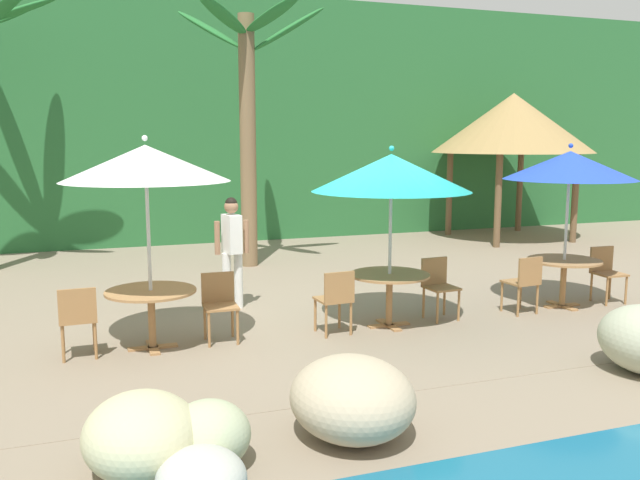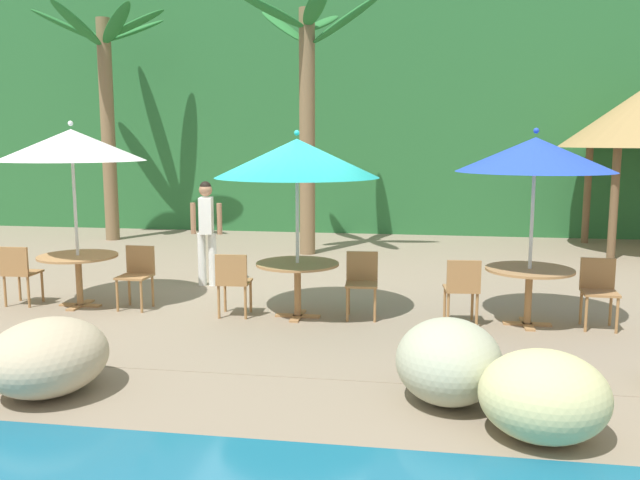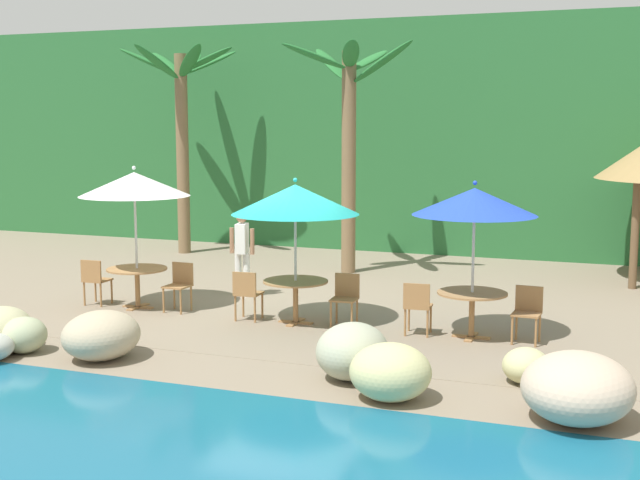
{
  "view_description": "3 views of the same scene",
  "coord_description": "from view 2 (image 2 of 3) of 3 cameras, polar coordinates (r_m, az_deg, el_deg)",
  "views": [
    {
      "loc": [
        -3.54,
        -8.43,
        2.58
      ],
      "look_at": [
        -0.33,
        0.56,
        1.11
      ],
      "focal_mm": 37.46,
      "sensor_mm": 36.0,
      "label": 1
    },
    {
      "loc": [
        2.0,
        -8.81,
        2.34
      ],
      "look_at": [
        0.55,
        0.35,
        0.95
      ],
      "focal_mm": 37.22,
      "sensor_mm": 36.0,
      "label": 2
    },
    {
      "loc": [
        5.71,
        -13.31,
        3.4
      ],
      "look_at": [
        0.49,
        0.45,
        1.33
      ],
      "focal_mm": 47.48,
      "sensor_mm": 36.0,
      "label": 3
    }
  ],
  "objects": [
    {
      "name": "dining_table_blue",
      "position": [
        8.81,
        17.55,
        -3.15
      ],
      "size": [
        1.1,
        1.1,
        0.74
      ],
      "color": "#A37547",
      "rests_on": "ground"
    },
    {
      "name": "dining_table_teal",
      "position": [
        8.79,
        -1.94,
        -2.77
      ],
      "size": [
        1.1,
        1.1,
        0.74
      ],
      "color": "#A37547",
      "rests_on": "ground"
    },
    {
      "name": "palm_tree_nearest",
      "position": [
        16.44,
        -17.91,
        12.8
      ],
      "size": [
        3.08,
        3.08,
        5.29
      ],
      "color": "brown",
      "rests_on": "ground"
    },
    {
      "name": "chair_blue_seaward",
      "position": [
        9.05,
        22.83,
        -3.78
      ],
      "size": [
        0.44,
        0.45,
        0.87
      ],
      "color": "#9E7042",
      "rests_on": "ground"
    },
    {
      "name": "palm_tree_second",
      "position": [
        13.67,
        -1.09,
        13.04
      ],
      "size": [
        2.85,
        3.2,
        5.14
      ],
      "color": "brown",
      "rests_on": "ground"
    },
    {
      "name": "umbrella_white",
      "position": [
        9.81,
        -20.57,
        7.64
      ],
      "size": [
        2.0,
        2.0,
        2.61
      ],
      "color": "silver",
      "rests_on": "ground"
    },
    {
      "name": "rock_seawall",
      "position": [
        6.06,
        -9.35,
        -10.58
      ],
      "size": [
        16.83,
        2.47,
        0.9
      ],
      "color": "#C7C487",
      "rests_on": "ground"
    },
    {
      "name": "chair_blue_inland",
      "position": [
        8.58,
        12.13,
        -3.94
      ],
      "size": [
        0.46,
        0.46,
        0.87
      ],
      "color": "#9E7042",
      "rests_on": "ground"
    },
    {
      "name": "chair_teal_inland",
      "position": [
        8.87,
        -7.48,
        -3.4
      ],
      "size": [
        0.45,
        0.45,
        0.87
      ],
      "color": "#9E7042",
      "rests_on": "ground"
    },
    {
      "name": "ground_plane",
      "position": [
        9.33,
        -3.67,
        -5.99
      ],
      "size": [
        120.0,
        120.0,
        0.0
      ],
      "primitive_type": "plane",
      "color": "gray"
    },
    {
      "name": "chair_white_seaward",
      "position": [
        9.66,
        -15.43,
        -2.67
      ],
      "size": [
        0.43,
        0.44,
        0.87
      ],
      "color": "#9E7042",
      "rests_on": "ground"
    },
    {
      "name": "chair_white_inland",
      "position": [
        10.33,
        -24.46,
        -2.41
      ],
      "size": [
        0.43,
        0.44,
        0.87
      ],
      "color": "#9E7042",
      "rests_on": "ground"
    },
    {
      "name": "umbrella_blue",
      "position": [
        8.64,
        18.01,
        6.98
      ],
      "size": [
        1.94,
        1.94,
        2.49
      ],
      "color": "silver",
      "rests_on": "ground"
    },
    {
      "name": "waiter_in_white",
      "position": [
        10.8,
        -9.74,
        1.23
      ],
      "size": [
        0.52,
        0.37,
        1.7
      ],
      "color": "white",
      "rests_on": "ground"
    },
    {
      "name": "terrace_deck",
      "position": [
        9.33,
        -3.67,
        -5.97
      ],
      "size": [
        18.0,
        5.2,
        0.01
      ],
      "color": "gray",
      "rests_on": "ground"
    },
    {
      "name": "foliage_backdrop",
      "position": [
        17.93,
        2.66,
        10.66
      ],
      "size": [
        28.0,
        2.4,
        6.0
      ],
      "color": "#286633",
      "rests_on": "ground"
    },
    {
      "name": "umbrella_teal",
      "position": [
        8.63,
        -2.0,
        7.03
      ],
      "size": [
        2.14,
        2.14,
        2.47
      ],
      "color": "silver",
      "rests_on": "ground"
    },
    {
      "name": "dining_table_white",
      "position": [
        9.97,
        -20.07,
        -1.94
      ],
      "size": [
        1.1,
        1.1,
        0.74
      ],
      "color": "#A37547",
      "rests_on": "ground"
    },
    {
      "name": "chair_teal_seaward",
      "position": [
        8.84,
        3.61,
        -3.39
      ],
      "size": [
        0.45,
        0.46,
        0.87
      ],
      "color": "#9E7042",
      "rests_on": "ground"
    }
  ]
}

